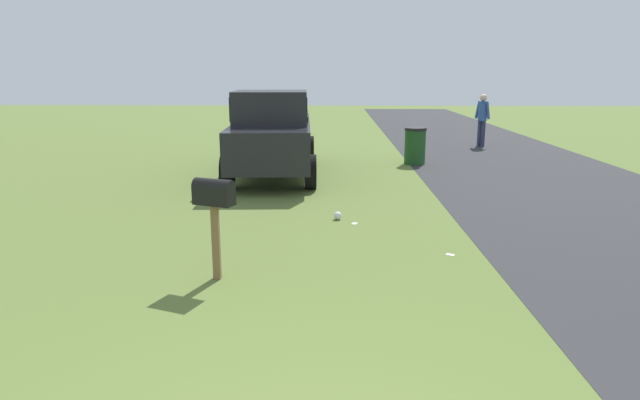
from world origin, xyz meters
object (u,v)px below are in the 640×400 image
object	(u,v)px
mailbox	(214,200)
trash_bin	(415,146)
pickup_truck	(272,131)
pedestrian	(482,116)

from	to	relation	value
mailbox	trash_bin	xyz separation A→B (m)	(8.84, -3.73, -0.50)
trash_bin	pickup_truck	bearing A→B (deg)	116.54
mailbox	trash_bin	size ratio (longest dim) A/B	1.25
mailbox	pickup_truck	distance (m)	6.96
trash_bin	pedestrian	size ratio (longest dim) A/B	0.57
mailbox	pickup_truck	xyz separation A→B (m)	(6.96, 0.04, 0.09)
pickup_truck	pedestrian	bearing A→B (deg)	127.68
trash_bin	pedestrian	xyz separation A→B (m)	(3.76, -2.82, 0.53)
pickup_truck	pedestrian	distance (m)	8.68
mailbox	pedestrian	distance (m)	14.20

